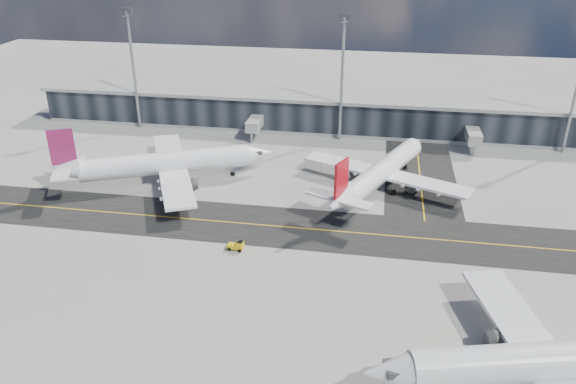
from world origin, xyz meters
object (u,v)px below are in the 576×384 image
at_px(airliner_af, 163,164).
at_px(airliner_redtail, 381,172).
at_px(airliner_near, 567,362).
at_px(baggage_tug, 237,246).
at_px(service_van, 388,170).

height_order(airliner_af, airliner_redtail, airliner_af).
bearing_deg(airliner_redtail, airliner_near, -43.18).
relative_size(airliner_af, airliner_redtail, 1.09).
height_order(baggage_tug, service_van, baggage_tug).
bearing_deg(airliner_af, service_van, 81.32).
xyz_separation_m(airliner_af, airliner_near, (62.54, -44.69, 0.07)).
xyz_separation_m(baggage_tug, service_van, (23.04, 34.41, -0.11)).
xyz_separation_m(airliner_near, service_van, (-19.22, 57.20, -3.62)).
height_order(airliner_af, baggage_tug, airliner_af).
relative_size(airliner_redtail, airliner_near, 0.86).
relative_size(airliner_near, baggage_tug, 16.24).
xyz_separation_m(airliner_af, service_van, (43.32, 12.51, -3.54)).
distance_m(airliner_redtail, airliner_near, 52.75).
bearing_deg(service_van, baggage_tug, -140.44).
bearing_deg(airliner_af, baggage_tug, 18.02).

